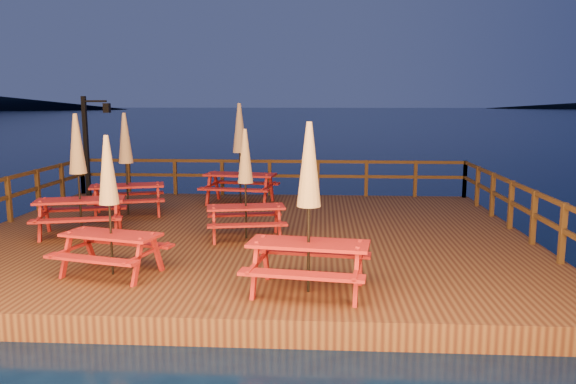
% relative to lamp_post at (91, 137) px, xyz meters
% --- Properties ---
extents(ground, '(500.00, 500.00, 0.00)m').
position_rel_lamp_post_xyz_m(ground, '(5.39, -4.55, -2.20)').
color(ground, black).
rests_on(ground, ground).
extents(deck, '(12.00, 10.00, 0.40)m').
position_rel_lamp_post_xyz_m(deck, '(5.39, -4.55, -2.00)').
color(deck, '#3F1F14').
rests_on(deck, ground).
extents(deck_piles, '(11.44, 9.44, 1.40)m').
position_rel_lamp_post_xyz_m(deck_piles, '(5.39, -4.55, -2.50)').
color(deck_piles, '#3E2713').
rests_on(deck_piles, ground).
extents(railing, '(11.80, 9.75, 1.10)m').
position_rel_lamp_post_xyz_m(railing, '(5.39, -2.77, -1.03)').
color(railing, '#3E2713').
rests_on(railing, deck).
extents(lamp_post, '(0.85, 0.18, 3.00)m').
position_rel_lamp_post_xyz_m(lamp_post, '(0.00, 0.00, 0.00)').
color(lamp_post, black).
rests_on(lamp_post, deck).
extents(picnic_table_0, '(2.15, 1.86, 2.80)m').
position_rel_lamp_post_xyz_m(picnic_table_0, '(4.69, -1.06, -0.34)').
color(picnic_table_0, '#97290D').
rests_on(picnic_table_0, deck).
extents(picnic_table_1, '(2.14, 1.92, 2.60)m').
position_rel_lamp_post_xyz_m(picnic_table_1, '(1.80, -5.03, -0.44)').
color(picnic_table_1, '#97290D').
rests_on(picnic_table_1, deck).
extents(picnic_table_2, '(2.15, 1.94, 2.57)m').
position_rel_lamp_post_xyz_m(picnic_table_2, '(2.08, -2.87, -0.46)').
color(picnic_table_2, '#97290D').
rests_on(picnic_table_2, deck).
extents(picnic_table_3, '(1.90, 1.70, 2.32)m').
position_rel_lamp_post_xyz_m(picnic_table_3, '(3.51, -7.73, -0.59)').
color(picnic_table_3, '#97290D').
rests_on(picnic_table_3, deck).
extents(picnic_table_4, '(1.83, 1.60, 2.30)m').
position_rel_lamp_post_xyz_m(picnic_table_4, '(5.40, -5.13, -0.60)').
color(picnic_table_4, '#97290D').
rests_on(picnic_table_4, deck).
extents(picnic_table_5, '(1.99, 1.72, 2.57)m').
position_rel_lamp_post_xyz_m(picnic_table_5, '(6.79, -8.40, -0.46)').
color(picnic_table_5, '#97290D').
rests_on(picnic_table_5, deck).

